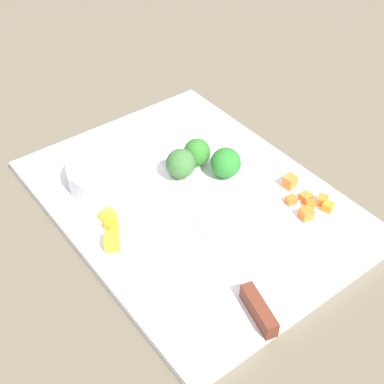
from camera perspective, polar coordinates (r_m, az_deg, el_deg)
name	(u,v)px	position (r m, az deg, el deg)	size (l,w,h in m)	color
ground_plane	(192,204)	(0.73, 0.00, -1.29)	(4.00, 4.00, 0.00)	brown
cutting_board	(192,201)	(0.72, 0.00, -0.94)	(0.44, 0.33, 0.01)	white
prep_bowl	(108,173)	(0.74, -8.99, 2.03)	(0.11, 0.11, 0.03)	#B0B6BC
chef_knife	(227,261)	(0.63, 3.81, -7.34)	(0.33, 0.10, 0.02)	silver
carrot_dice_0	(323,200)	(0.73, 13.79, -0.84)	(0.01, 0.01, 0.01)	orange
carrot_dice_1	(291,200)	(0.72, 10.54, -0.85)	(0.01, 0.01, 0.01)	orange
carrot_dice_2	(328,207)	(0.72, 14.32, -1.55)	(0.01, 0.01, 0.01)	orange
carrot_dice_3	(310,205)	(0.72, 12.48, -1.35)	(0.01, 0.01, 0.01)	orange
carrot_dice_4	(290,182)	(0.74, 10.40, 1.09)	(0.02, 0.02, 0.02)	orange
carrot_dice_5	(306,197)	(0.73, 12.06, -0.55)	(0.01, 0.01, 0.01)	orange
carrot_dice_6	(306,214)	(0.70, 12.13, -2.28)	(0.02, 0.02, 0.01)	orange
pepper_dice_0	(112,242)	(0.66, -8.51, -5.26)	(0.02, 0.02, 0.02)	yellow
pepper_dice_1	(108,216)	(0.69, -8.99, -2.53)	(0.02, 0.02, 0.01)	yellow
pepper_dice_2	(112,225)	(0.68, -8.58, -3.53)	(0.01, 0.02, 0.01)	yellow
broccoli_floret_0	(181,164)	(0.74, -1.21, 3.03)	(0.04, 0.04, 0.05)	#95B156
broccoli_floret_1	(197,152)	(0.76, 0.55, 4.27)	(0.04, 0.04, 0.04)	#87B868
broccoli_floret_2	(226,163)	(0.74, 3.62, 3.10)	(0.04, 0.04, 0.04)	#94B667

